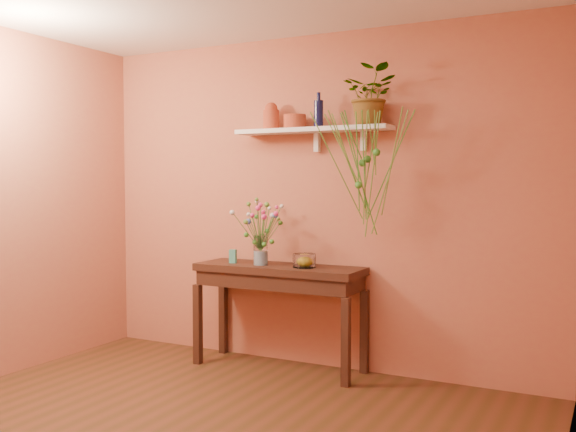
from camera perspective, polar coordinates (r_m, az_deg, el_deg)
room at (r=3.58m, az=-11.46°, el=0.44°), size 4.04×4.04×2.70m
sideboard at (r=5.22m, az=-0.80°, el=-5.70°), size 1.38×0.44×0.84m
wall_shelf at (r=5.17m, az=2.27°, el=7.54°), size 1.30×0.24×0.19m
terracotta_jug at (r=5.36m, az=-1.49°, el=8.77°), size 0.16×0.16×0.22m
terracotta_pot at (r=5.22m, az=0.60°, el=8.34°), size 0.18×0.18×0.11m
blue_bottle at (r=5.13m, az=2.72°, el=9.07°), size 0.08×0.08×0.27m
spider_plant at (r=4.97m, az=7.36°, el=10.51°), size 0.42×0.37×0.44m
plant_fronds at (r=4.77m, az=6.84°, el=4.61°), size 0.74×0.38×0.92m
glass_vase at (r=5.21m, az=-2.43°, el=-3.22°), size 0.12×0.12×0.24m
bouquet at (r=5.19m, az=-2.35°, el=-0.36°), size 0.42×0.43×0.43m
glass_bowl at (r=5.06m, az=1.45°, el=-4.01°), size 0.18×0.18×0.11m
lemon at (r=5.08m, az=1.48°, el=-4.03°), size 0.08×0.08×0.08m
carton at (r=5.35m, az=-4.89°, el=-3.57°), size 0.06×0.05×0.11m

